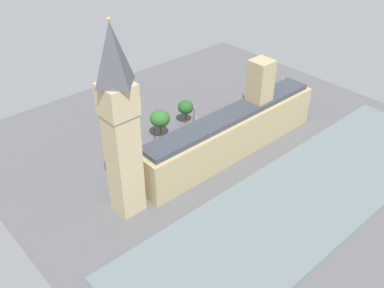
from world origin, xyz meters
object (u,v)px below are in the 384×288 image
clock_tower (120,122)px  street_lamp_kerbside (154,130)px  pedestrian_near_tower (184,158)px  car_yellow_cab_leading (178,144)px  car_blue_under_trees (223,121)px  street_lamp_slot_10 (194,111)px  plane_tree_corner (160,119)px  double_decker_bus_far_end (204,130)px  parliament_building (234,130)px  car_silver_midblock (143,155)px  plane_tree_opposite_hall (186,107)px  double_decker_bus_by_river_gate (241,109)px  car_black_trailing (163,150)px

clock_tower → street_lamp_kerbside: bearing=-50.1°
pedestrian_near_tower → car_yellow_cab_leading: bearing=112.8°
car_blue_under_trees → street_lamp_slot_10: street_lamp_slot_10 is taller
plane_tree_corner → street_lamp_slot_10: bearing=-89.4°
clock_tower → double_decker_bus_far_end: 50.19m
parliament_building → street_lamp_slot_10: bearing=-7.7°
parliament_building → plane_tree_corner: parliament_building is taller
car_blue_under_trees → street_lamp_kerbside: street_lamp_kerbside is taller
car_silver_midblock → plane_tree_opposite_hall: bearing=112.8°
double_decker_bus_by_river_gate → car_black_trailing: (0.51, 37.76, -1.75)m
clock_tower → plane_tree_opposite_hall: bearing=-60.6°
clock_tower → double_decker_bus_by_river_gate: 68.68m
car_silver_midblock → plane_tree_corner: 14.81m
clock_tower → car_black_trailing: bearing=-58.5°
parliament_building → clock_tower: bearing=89.9°
plane_tree_opposite_hall → street_lamp_kerbside: 15.83m
clock_tower → street_lamp_kerbside: size_ratio=9.30×
car_black_trailing → street_lamp_slot_10: bearing=-63.3°
plane_tree_opposite_hall → street_lamp_kerbside: (-1.44, 15.56, -2.49)m
pedestrian_near_tower → plane_tree_corner: size_ratio=0.16×
car_blue_under_trees → double_decker_bus_far_end: (-1.61, 11.05, 1.74)m
plane_tree_corner → street_lamp_slot_10: size_ratio=1.69×
car_black_trailing → double_decker_bus_by_river_gate: bearing=-84.1°
parliament_building → street_lamp_slot_10: (22.70, -3.08, -3.77)m
car_yellow_cab_leading → car_black_trailing: same height
clock_tower → car_yellow_cab_leading: clock_tower is taller
car_yellow_cab_leading → street_lamp_kerbside: size_ratio=0.82×
street_lamp_slot_10 → car_black_trailing: bearing=110.1°
double_decker_bus_far_end → car_silver_midblock: 24.04m
car_black_trailing → double_decker_bus_far_end: bearing=-90.3°
clock_tower → parliament_building: bearing=-90.1°
plane_tree_opposite_hall → clock_tower: bearing=119.4°
double_decker_bus_far_end → plane_tree_opposite_hall: bearing=-2.0°
plane_tree_corner → street_lamp_slot_10: (0.16, -15.93, -3.24)m
pedestrian_near_tower → street_lamp_slot_10: 24.67m
car_yellow_cab_leading → plane_tree_corner: size_ratio=0.45×
car_black_trailing → clock_tower: bearing=128.1°
double_decker_bus_by_river_gate → pedestrian_near_tower: bearing=-75.4°
parliament_building → plane_tree_opposite_hall: parliament_building is taller
double_decker_bus_by_river_gate → plane_tree_corner: bearing=-101.3°
parliament_building → clock_tower: clock_tower is taller
car_yellow_cab_leading → street_lamp_slot_10: size_ratio=0.77×
car_silver_midblock → double_decker_bus_by_river_gate: bearing=93.7°
car_black_trailing → pedestrian_near_tower: size_ratio=2.59×
car_blue_under_trees → street_lamp_slot_10: size_ratio=0.79×
clock_tower → street_lamp_kerbside: (22.45, -26.84, -24.06)m
parliament_building → clock_tower: 46.82m
pedestrian_near_tower → car_blue_under_trees: bearing=65.9°
car_blue_under_trees → car_black_trailing: (0.44, 27.96, -0.00)m
car_yellow_cab_leading → pedestrian_near_tower: 8.10m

